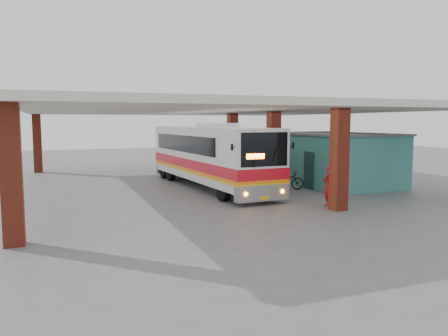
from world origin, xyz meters
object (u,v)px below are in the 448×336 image
object	(u,v)px
motorcycle	(285,180)
red_chair	(261,173)
coach_bus	(209,156)
pedestrian	(329,185)

from	to	relation	value
motorcycle	red_chair	distance (m)	4.98
coach_bus	motorcycle	xyz separation A→B (m)	(3.61, -2.49, -1.30)
coach_bus	motorcycle	bearing A→B (deg)	-38.52
motorcycle	pedestrian	size ratio (longest dim) A/B	1.10
pedestrian	red_chair	bearing A→B (deg)	-117.80
coach_bus	motorcycle	world-z (taller)	coach_bus
coach_bus	pedestrian	bearing A→B (deg)	-70.09
coach_bus	pedestrian	size ratio (longest dim) A/B	6.93
coach_bus	red_chair	distance (m)	5.31
coach_bus	pedestrian	xyz separation A→B (m)	(3.18, -7.20, -0.91)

